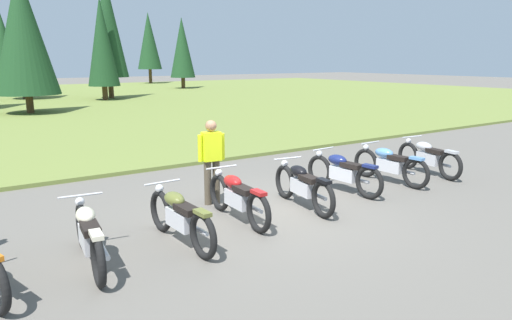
{
  "coord_description": "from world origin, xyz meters",
  "views": [
    {
      "loc": [
        -5.09,
        -6.87,
        2.82
      ],
      "look_at": [
        0.0,
        0.6,
        0.9
      ],
      "focal_mm": 33.48,
      "sensor_mm": 36.0,
      "label": 1
    }
  ],
  "objects_px": {
    "motorcycle_olive": "(180,217)",
    "motorcycle_sky_blue": "(389,164)",
    "motorcycle_red": "(237,197)",
    "motorcycle_black": "(303,185)",
    "motorcycle_navy": "(343,172)",
    "motorcycle_silver": "(428,157)",
    "motorcycle_cream": "(89,236)",
    "rider_near_row_end": "(212,157)"
  },
  "relations": [
    {
      "from": "motorcycle_red",
      "to": "motorcycle_sky_blue",
      "type": "xyz_separation_m",
      "value": [
        4.33,
        0.29,
        0.0
      ]
    },
    {
      "from": "motorcycle_cream",
      "to": "motorcycle_olive",
      "type": "xyz_separation_m",
      "value": [
        1.39,
        0.03,
        0.0
      ]
    },
    {
      "from": "rider_near_row_end",
      "to": "motorcycle_black",
      "type": "bearing_deg",
      "value": -41.27
    },
    {
      "from": "motorcycle_red",
      "to": "rider_near_row_end",
      "type": "height_order",
      "value": "rider_near_row_end"
    },
    {
      "from": "motorcycle_cream",
      "to": "motorcycle_red",
      "type": "height_order",
      "value": "same"
    },
    {
      "from": "motorcycle_olive",
      "to": "motorcycle_black",
      "type": "relative_size",
      "value": 1.0
    },
    {
      "from": "motorcycle_cream",
      "to": "motorcycle_navy",
      "type": "relative_size",
      "value": 1.0
    },
    {
      "from": "motorcycle_sky_blue",
      "to": "motorcycle_cream",
      "type": "bearing_deg",
      "value": -174.07
    },
    {
      "from": "motorcycle_navy",
      "to": "motorcycle_sky_blue",
      "type": "bearing_deg",
      "value": -1.48
    },
    {
      "from": "motorcycle_red",
      "to": "motorcycle_silver",
      "type": "height_order",
      "value": "same"
    },
    {
      "from": "motorcycle_navy",
      "to": "motorcycle_silver",
      "type": "xyz_separation_m",
      "value": [
        2.89,
        -0.02,
        0.0
      ]
    },
    {
      "from": "motorcycle_black",
      "to": "motorcycle_silver",
      "type": "distance_m",
      "value": 4.33
    },
    {
      "from": "motorcycle_sky_blue",
      "to": "motorcycle_navy",
      "type": "bearing_deg",
      "value": 178.52
    },
    {
      "from": "motorcycle_cream",
      "to": "motorcycle_navy",
      "type": "bearing_deg",
      "value": 7.83
    },
    {
      "from": "motorcycle_black",
      "to": "motorcycle_navy",
      "type": "bearing_deg",
      "value": 14.4
    },
    {
      "from": "motorcycle_navy",
      "to": "motorcycle_sky_blue",
      "type": "xyz_separation_m",
      "value": [
        1.45,
        -0.04,
        0.0
      ]
    },
    {
      "from": "motorcycle_sky_blue",
      "to": "motorcycle_silver",
      "type": "distance_m",
      "value": 1.45
    },
    {
      "from": "motorcycle_red",
      "to": "motorcycle_sky_blue",
      "type": "bearing_deg",
      "value": 3.79
    },
    {
      "from": "motorcycle_navy",
      "to": "motorcycle_sky_blue",
      "type": "height_order",
      "value": "same"
    },
    {
      "from": "motorcycle_navy",
      "to": "motorcycle_olive",
      "type": "bearing_deg",
      "value": -169.97
    },
    {
      "from": "motorcycle_red",
      "to": "rider_near_row_end",
      "type": "bearing_deg",
      "value": 83.95
    },
    {
      "from": "motorcycle_olive",
      "to": "motorcycle_black",
      "type": "height_order",
      "value": "same"
    },
    {
      "from": "motorcycle_sky_blue",
      "to": "rider_near_row_end",
      "type": "height_order",
      "value": "rider_near_row_end"
    },
    {
      "from": "motorcycle_olive",
      "to": "motorcycle_black",
      "type": "distance_m",
      "value": 2.79
    },
    {
      "from": "motorcycle_olive",
      "to": "motorcycle_sky_blue",
      "type": "xyz_separation_m",
      "value": [
        5.64,
        0.7,
        0.0
      ]
    },
    {
      "from": "motorcycle_red",
      "to": "motorcycle_sky_blue",
      "type": "height_order",
      "value": "same"
    },
    {
      "from": "motorcycle_navy",
      "to": "motorcycle_silver",
      "type": "relative_size",
      "value": 1.01
    },
    {
      "from": "motorcycle_silver",
      "to": "motorcycle_cream",
      "type": "bearing_deg",
      "value": -174.99
    },
    {
      "from": "motorcycle_red",
      "to": "motorcycle_black",
      "type": "relative_size",
      "value": 1.0
    },
    {
      "from": "motorcycle_olive",
      "to": "rider_near_row_end",
      "type": "bearing_deg",
      "value": 47.31
    },
    {
      "from": "motorcycle_navy",
      "to": "rider_near_row_end",
      "type": "distance_m",
      "value": 2.92
    },
    {
      "from": "motorcycle_black",
      "to": "motorcycle_cream",
      "type": "bearing_deg",
      "value": -174.48
    },
    {
      "from": "motorcycle_olive",
      "to": "rider_near_row_end",
      "type": "height_order",
      "value": "rider_near_row_end"
    },
    {
      "from": "motorcycle_sky_blue",
      "to": "rider_near_row_end",
      "type": "distance_m",
      "value": 4.32
    },
    {
      "from": "motorcycle_olive",
      "to": "motorcycle_silver",
      "type": "distance_m",
      "value": 7.12
    },
    {
      "from": "motorcycle_silver",
      "to": "motorcycle_sky_blue",
      "type": "bearing_deg",
      "value": -179.47
    },
    {
      "from": "motorcycle_navy",
      "to": "motorcycle_sky_blue",
      "type": "distance_m",
      "value": 1.45
    },
    {
      "from": "motorcycle_black",
      "to": "motorcycle_sky_blue",
      "type": "distance_m",
      "value": 2.89
    },
    {
      "from": "motorcycle_cream",
      "to": "rider_near_row_end",
      "type": "bearing_deg",
      "value": 29.22
    },
    {
      "from": "motorcycle_olive",
      "to": "rider_near_row_end",
      "type": "relative_size",
      "value": 1.26
    },
    {
      "from": "motorcycle_olive",
      "to": "motorcycle_black",
      "type": "xyz_separation_m",
      "value": [
        2.76,
        0.37,
        0.0
      ]
    },
    {
      "from": "motorcycle_olive",
      "to": "motorcycle_sky_blue",
      "type": "bearing_deg",
      "value": 7.11
    }
  ]
}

